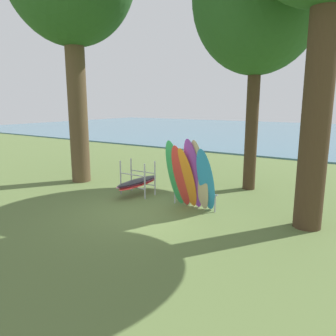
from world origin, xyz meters
TOP-DOWN VIEW (x-y plane):
  - ground_plane at (0.00, 0.00)m, footprint 80.00×80.00m
  - lake_water at (0.00, 30.00)m, footprint 80.00×36.00m
  - leaning_board_pile at (1.21, 1.00)m, footprint 1.67×0.87m
  - board_storage_rack at (-1.21, 1.46)m, footprint 1.15×2.13m

SIDE VIEW (x-z plane):
  - ground_plane at x=0.00m, z-range 0.00..0.00m
  - lake_water at x=0.00m, z-range 0.00..0.10m
  - board_storage_rack at x=-1.21m, z-range -0.15..1.10m
  - leaning_board_pile at x=1.21m, z-range -0.08..2.21m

